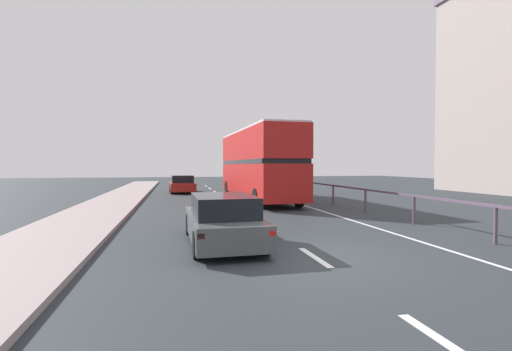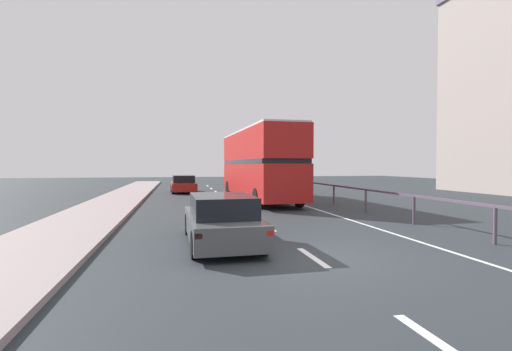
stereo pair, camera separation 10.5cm
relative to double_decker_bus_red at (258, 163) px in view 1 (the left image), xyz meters
name	(u,v)px [view 1 (the left image)]	position (x,y,z in m)	size (l,w,h in m)	color
ground_plane	(314,259)	(-1.78, -13.96, -2.32)	(75.29, 120.00, 0.10)	#2A3034
near_sidewalk_kerb	(0,271)	(-8.29, -13.96, -2.20)	(2.92, 80.00, 0.14)	gray
lane_paint_markings	(290,210)	(0.43, -5.09, -2.27)	(3.67, 46.00, 0.01)	silver
bridge_side_railing	(348,191)	(3.51, -4.96, -1.40)	(0.10, 42.00, 1.07)	#554358
double_decker_bus_red	(258,163)	(0.00, 0.00, 0.00)	(2.78, 11.57, 4.23)	#AA1916
hatchback_car_near	(223,220)	(-3.68, -12.09, -1.62)	(1.87, 4.49, 1.34)	#494D4F
sedan_car_ahead	(182,184)	(-4.37, 7.33, -1.62)	(2.00, 4.35, 1.35)	maroon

